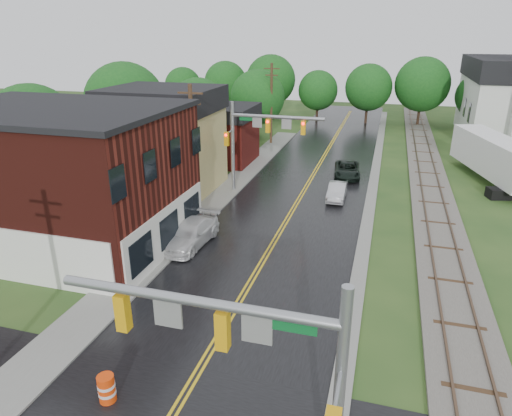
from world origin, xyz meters
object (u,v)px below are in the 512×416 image
at_px(construction_barrel, 107,389).
at_px(suv_dark, 347,170).
at_px(traffic_signal_far, 259,132).
at_px(tree_left_a, 35,131).
at_px(tree_left_e, 258,99).
at_px(traffic_signal_near, 252,354).
at_px(utility_pole_b, 193,147).
at_px(tree_left_c, 199,107).
at_px(semi_trailer, 495,156).
at_px(sedan_silver, 337,192).
at_px(brick_building, 58,177).
at_px(utility_pole_c, 271,103).
at_px(pickup_white, 191,234).
at_px(tree_left_b, 126,105).

bearing_deg(construction_barrel, suv_dark, 79.40).
distance_m(traffic_signal_far, tree_left_a, 17.16).
relative_size(tree_left_a, tree_left_e, 1.06).
height_order(traffic_signal_near, utility_pole_b, utility_pole_b).
xyz_separation_m(utility_pole_b, tree_left_a, (-13.05, -0.10, 0.39)).
bearing_deg(traffic_signal_far, tree_left_e, 105.89).
xyz_separation_m(traffic_signal_near, utility_pole_b, (-10.27, 20.00, -0.25)).
height_order(tree_left_c, tree_left_e, tree_left_e).
distance_m(traffic_signal_near, construction_barrel, 7.71).
distance_m(semi_trailer, construction_barrel, 36.08).
bearing_deg(traffic_signal_near, traffic_signal_far, 105.52).
height_order(utility_pole_b, suv_dark, utility_pole_b).
height_order(traffic_signal_near, semi_trailer, traffic_signal_near).
bearing_deg(tree_left_c, sedan_silver, -37.20).
distance_m(brick_building, utility_pole_c, 29.56).
distance_m(brick_building, construction_barrel, 15.26).
relative_size(utility_pole_b, construction_barrel, 8.43).
distance_m(tree_left_c, sedan_silver, 21.26).
xyz_separation_m(traffic_signal_far, sedan_silver, (6.27, 0.26, -4.35)).
relative_size(brick_building, tree_left_e, 1.75).
xyz_separation_m(traffic_signal_far, construction_barrel, (0.97, -22.96, -4.44)).
bearing_deg(semi_trailer, traffic_signal_far, -155.48).
xyz_separation_m(traffic_signal_near, suv_dark, (-0.49, 31.34, -4.31)).
bearing_deg(suv_dark, pickup_white, -120.96).
bearing_deg(sedan_silver, suv_dark, 87.73).
bearing_deg(construction_barrel, tree_left_b, 118.85).
xyz_separation_m(traffic_signal_near, tree_left_b, (-21.32, 29.90, 0.75)).
xyz_separation_m(traffic_signal_near, traffic_signal_far, (-6.94, 25.00, 0.01)).
bearing_deg(semi_trailer, suv_dark, -169.99).
relative_size(tree_left_c, sedan_silver, 2.03).
xyz_separation_m(traffic_signal_near, tree_left_a, (-23.32, 19.90, 0.15)).
xyz_separation_m(sedan_silver, semi_trailer, (12.32, 8.22, 1.65)).
xyz_separation_m(brick_building, traffic_signal_near, (15.96, -13.00, 0.82)).
bearing_deg(utility_pole_c, brick_building, -101.09).
height_order(tree_left_c, construction_barrel, tree_left_c).
distance_m(suv_dark, semi_trailer, 12.43).
xyz_separation_m(tree_left_c, tree_left_e, (5.00, 6.00, 0.30)).
height_order(traffic_signal_far, sedan_silver, traffic_signal_far).
bearing_deg(pickup_white, brick_building, -164.15).
height_order(tree_left_e, construction_barrel, tree_left_e).
bearing_deg(utility_pole_c, sedan_silver, -60.16).
xyz_separation_m(pickup_white, semi_trailer, (19.92, 18.91, 1.54)).
xyz_separation_m(tree_left_b, semi_trailer, (32.97, 3.58, -3.44)).
height_order(traffic_signal_far, utility_pole_c, utility_pole_c).
relative_size(suv_dark, pickup_white, 0.94).
distance_m(traffic_signal_far, suv_dark, 10.02).
xyz_separation_m(tree_left_b, tree_left_c, (4.00, 8.00, -1.21)).
bearing_deg(semi_trailer, tree_left_a, -158.78).
bearing_deg(traffic_signal_far, tree_left_c, 128.82).
bearing_deg(suv_dark, tree_left_e, 127.22).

